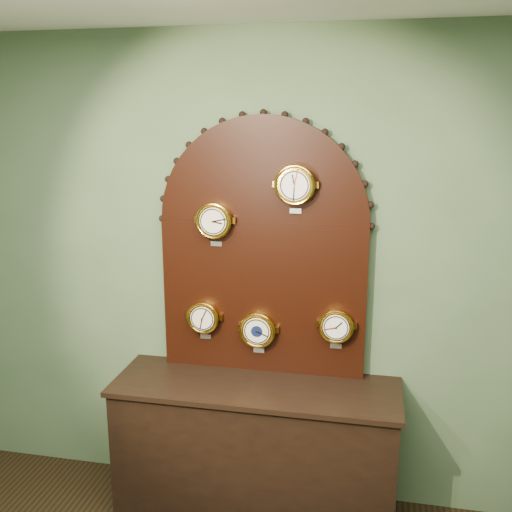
% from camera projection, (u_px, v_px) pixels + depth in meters
% --- Properties ---
extents(wall_back, '(4.00, 0.00, 4.00)m').
position_uv_depth(wall_back, '(265.00, 276.00, 3.43)').
color(wall_back, '#4C6545').
rests_on(wall_back, ground).
extents(shop_counter, '(1.60, 0.50, 0.80)m').
position_uv_depth(shop_counter, '(255.00, 452.00, 3.41)').
color(shop_counter, black).
rests_on(shop_counter, ground_plane).
extents(display_board, '(1.26, 0.06, 1.53)m').
position_uv_depth(display_board, '(263.00, 240.00, 3.32)').
color(display_board, black).
rests_on(display_board, shop_counter).
extents(roman_clock, '(0.21, 0.08, 0.26)m').
position_uv_depth(roman_clock, '(214.00, 221.00, 3.29)').
color(roman_clock, gold).
rests_on(roman_clock, display_board).
extents(arabic_clock, '(0.22, 0.08, 0.27)m').
position_uv_depth(arabic_clock, '(295.00, 185.00, 3.15)').
color(arabic_clock, gold).
rests_on(arabic_clock, display_board).
extents(hygrometer, '(0.19, 0.08, 0.25)m').
position_uv_depth(hygrometer, '(204.00, 317.00, 3.44)').
color(hygrometer, gold).
rests_on(hygrometer, display_board).
extents(barometer, '(0.21, 0.08, 0.27)m').
position_uv_depth(barometer, '(258.00, 329.00, 3.39)').
color(barometer, gold).
rests_on(barometer, display_board).
extents(tide_clock, '(0.20, 0.08, 0.25)m').
position_uv_depth(tide_clock, '(336.00, 326.00, 3.29)').
color(tide_clock, gold).
rests_on(tide_clock, display_board).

